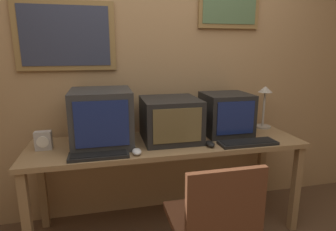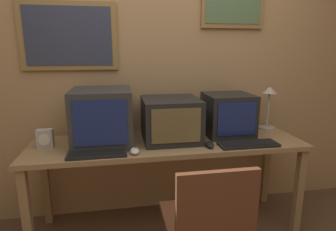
# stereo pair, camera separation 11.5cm
# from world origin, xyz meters

# --- Properties ---
(wall_back) EXTENTS (8.00, 0.08, 2.60)m
(wall_back) POSITION_xyz_m (-0.00, 1.42, 1.31)
(wall_back) COLOR tan
(wall_back) RESTS_ON ground_plane
(desk) EXTENTS (2.09, 0.60, 0.76)m
(desk) POSITION_xyz_m (0.00, 1.05, 0.68)
(desk) COLOR #99754C
(desk) RESTS_ON ground_plane
(monitor_left) EXTENTS (0.43, 0.45, 0.41)m
(monitor_left) POSITION_xyz_m (-0.49, 1.09, 0.96)
(monitor_left) COLOR #333333
(monitor_left) RESTS_ON desk
(monitor_center) EXTENTS (0.43, 0.44, 0.33)m
(monitor_center) POSITION_xyz_m (0.03, 1.09, 0.92)
(monitor_center) COLOR black
(monitor_center) RESTS_ON desk
(monitor_right) EXTENTS (0.38, 0.36, 0.34)m
(monitor_right) POSITION_xyz_m (0.52, 1.14, 0.93)
(monitor_right) COLOR black
(monitor_right) RESTS_ON desk
(keyboard_main) EXTENTS (0.39, 0.15, 0.03)m
(keyboard_main) POSITION_xyz_m (-0.52, 0.84, 0.77)
(keyboard_main) COLOR black
(keyboard_main) RESTS_ON desk
(keyboard_side) EXTENTS (0.44, 0.15, 0.03)m
(keyboard_side) POSITION_xyz_m (0.57, 0.84, 0.77)
(keyboard_side) COLOR black
(keyboard_side) RESTS_ON desk
(mouse_near_keyboard) EXTENTS (0.06, 0.10, 0.04)m
(mouse_near_keyboard) POSITION_xyz_m (-0.27, 0.83, 0.78)
(mouse_near_keyboard) COLOR silver
(mouse_near_keyboard) RESTS_ON desk
(mouse_far_corner) EXTENTS (0.06, 0.11, 0.04)m
(mouse_far_corner) POSITION_xyz_m (0.27, 0.86, 0.78)
(mouse_far_corner) COLOR black
(mouse_far_corner) RESTS_ON desk
(desk_clock) EXTENTS (0.11, 0.07, 0.13)m
(desk_clock) POSITION_xyz_m (-0.90, 1.07, 0.82)
(desk_clock) COLOR #B7B2AD
(desk_clock) RESTS_ON desk
(desk_lamp) EXTENTS (0.14, 0.14, 0.38)m
(desk_lamp) POSITION_xyz_m (0.94, 1.24, 1.00)
(desk_lamp) COLOR #B2A899
(desk_lamp) RESTS_ON desk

